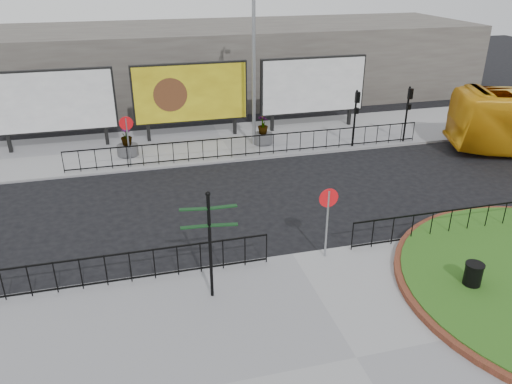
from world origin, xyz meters
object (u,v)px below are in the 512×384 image
object	(u,v)px
lamp_post	(254,55)
planter_a	(127,145)
billboard_mid	(191,93)
litter_bin	(473,277)
planter_b	(263,134)
fingerpost_sign	(210,235)

from	to	relation	value
lamp_post	planter_a	size ratio (longest dim) A/B	6.03
billboard_mid	litter_bin	size ratio (longest dim) A/B	6.75
lamp_post	litter_bin	distance (m)	15.20
planter_b	planter_a	bearing A→B (deg)	180.00
litter_bin	planter_b	distance (m)	14.50
billboard_mid	lamp_post	distance (m)	4.23
billboard_mid	litter_bin	world-z (taller)	billboard_mid
litter_bin	planter_a	xyz separation A→B (m)	(-9.58, 14.28, 0.07)
billboard_mid	planter_a	bearing A→B (deg)	-151.14
billboard_mid	planter_b	distance (m)	4.46
planter_b	billboard_mid	bearing A→B (deg)	150.61
fingerpost_sign	planter_a	xyz separation A→B (m)	(-2.06, 12.58, -1.51)
fingerpost_sign	planter_b	distance (m)	13.62
litter_bin	planter_a	bearing A→B (deg)	123.85
fingerpost_sign	planter_b	bearing A→B (deg)	77.44
lamp_post	planter_a	world-z (taller)	lamp_post
planter_a	planter_b	distance (m)	7.08
billboard_mid	planter_b	xyz separation A→B (m)	(3.50, -1.97, -1.94)
fingerpost_sign	lamp_post	bearing A→B (deg)	79.40
litter_bin	billboard_mid	bearing A→B (deg)	110.26
billboard_mid	planter_a	size ratio (longest dim) A/B	4.05
planter_a	planter_b	size ratio (longest dim) A/B	0.99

